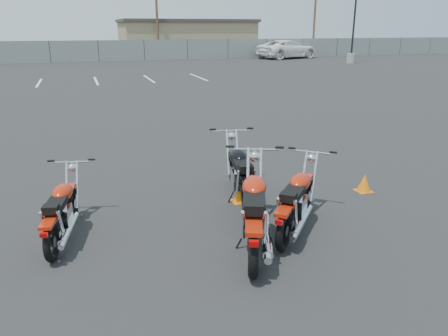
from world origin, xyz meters
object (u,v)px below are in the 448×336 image
object	(u,v)px
motorcycle_third_red	(297,201)
motorcycle_front_red	(62,211)
motorcycle_rear_red	(255,211)
motorcycle_second_black	(240,174)
white_van	(287,44)

from	to	relation	value
motorcycle_third_red	motorcycle_front_red	bearing A→B (deg)	166.36
motorcycle_third_red	motorcycle_rear_red	size ratio (longest dim) A/B	0.79
motorcycle_second_black	white_van	xyz separation A→B (m)	(16.99, 32.75, 0.87)
motorcycle_third_red	white_van	bearing A→B (deg)	64.04
white_van	motorcycle_second_black	bearing A→B (deg)	135.13
motorcycle_front_red	motorcycle_rear_red	xyz separation A→B (m)	(2.50, -1.07, 0.10)
motorcycle_third_red	motorcycle_rear_red	xyz separation A→B (m)	(-0.79, -0.27, 0.06)
motorcycle_second_black	motorcycle_rear_red	world-z (taller)	motorcycle_rear_red
motorcycle_third_red	white_van	distance (m)	37.96
motorcycle_third_red	motorcycle_rear_red	bearing A→B (deg)	-161.03
motorcycle_third_red	motorcycle_second_black	bearing A→B (deg)	105.58
motorcycle_second_black	motorcycle_third_red	distance (m)	1.42
motorcycle_second_black	motorcycle_third_red	world-z (taller)	motorcycle_second_black
motorcycle_front_red	motorcycle_second_black	distance (m)	2.96
motorcycle_front_red	motorcycle_second_black	bearing A→B (deg)	11.11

